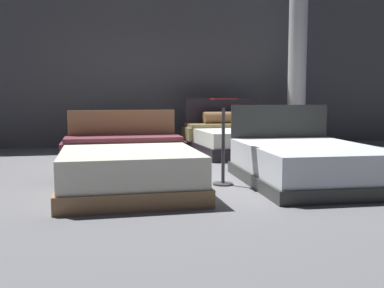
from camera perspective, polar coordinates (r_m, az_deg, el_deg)
ground_plane at (r=6.22m, az=1.40°, el=-3.46°), size 18.00×18.00×0.02m
showroom_back_wall at (r=9.47m, az=-3.16°, el=10.49°), size 18.00×0.06×3.50m
bed_0 at (r=4.93m, az=-8.28°, el=-3.01°), size 1.52×1.95×0.85m
bed_1 at (r=5.41m, az=14.70°, el=-2.48°), size 1.54×2.08×0.91m
bed_2 at (r=7.71m, az=-8.94°, el=0.21°), size 1.73×2.23×0.55m
bed_3 at (r=8.09m, az=5.78°, el=0.63°), size 1.74×2.04×0.99m
price_sign at (r=5.15m, az=4.04°, el=-1.02°), size 0.28×0.24×1.00m
support_pillar at (r=9.35m, az=13.42°, el=10.39°), size 0.37×0.37×3.50m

